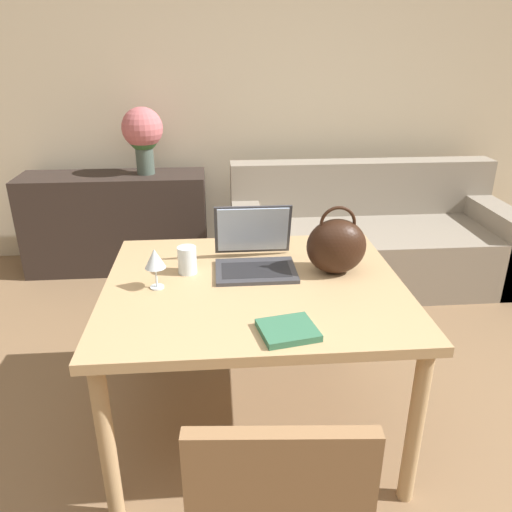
# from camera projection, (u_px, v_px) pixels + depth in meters

# --- Properties ---
(wall_back) EXTENTS (10.00, 0.06, 2.70)m
(wall_back) POSITION_uv_depth(u_px,v_px,m) (237.00, 83.00, 3.80)
(wall_back) COLOR beige
(wall_back) RESTS_ON ground_plane
(dining_table) EXTENTS (1.22, 1.05, 0.72)m
(dining_table) POSITION_uv_depth(u_px,v_px,m) (254.00, 300.00, 2.08)
(dining_table) COLOR tan
(dining_table) RESTS_ON ground_plane
(couch) EXTENTS (2.00, 0.88, 0.82)m
(couch) POSITION_uv_depth(u_px,v_px,m) (368.00, 242.00, 3.68)
(couch) COLOR gray
(couch) RESTS_ON ground_plane
(sideboard) EXTENTS (1.36, 0.40, 0.74)m
(sideboard) POSITION_uv_depth(u_px,v_px,m) (117.00, 223.00, 3.80)
(sideboard) COLOR #332823
(sideboard) RESTS_ON ground_plane
(laptop) EXTENTS (0.34, 0.34, 0.26)m
(laptop) POSITION_uv_depth(u_px,v_px,m) (254.00, 251.00, 2.19)
(laptop) COLOR #38383D
(laptop) RESTS_ON dining_table
(drinking_glass) EXTENTS (0.08, 0.08, 0.12)m
(drinking_glass) POSITION_uv_depth(u_px,v_px,m) (187.00, 260.00, 2.12)
(drinking_glass) COLOR silver
(drinking_glass) RESTS_ON dining_table
(wine_glass) EXTENTS (0.08, 0.08, 0.17)m
(wine_glass) POSITION_uv_depth(u_px,v_px,m) (155.00, 259.00, 1.96)
(wine_glass) COLOR silver
(wine_glass) RESTS_ON dining_table
(handbag) EXTENTS (0.25, 0.18, 0.30)m
(handbag) POSITION_uv_depth(u_px,v_px,m) (336.00, 246.00, 2.10)
(handbag) COLOR black
(handbag) RESTS_ON dining_table
(flower_vase) EXTENTS (0.29, 0.29, 0.48)m
(flower_vase) POSITION_uv_depth(u_px,v_px,m) (143.00, 133.00, 3.57)
(flower_vase) COLOR #47564C
(flower_vase) RESTS_ON sideboard
(book) EXTENTS (0.22, 0.20, 0.02)m
(book) POSITION_uv_depth(u_px,v_px,m) (288.00, 330.00, 1.69)
(book) COLOR #336B4C
(book) RESTS_ON dining_table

